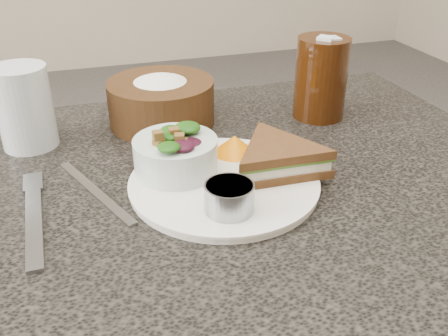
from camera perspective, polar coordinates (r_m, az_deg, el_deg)
The scene contains 10 objects.
dinner_plate at distance 0.68m, azimuth 0.00°, elevation -1.80°, with size 0.26×0.26×0.01m, color white.
sandwich at distance 0.69m, azimuth 6.14°, elevation 1.11°, with size 0.16×0.16×0.04m, color #4B2C15, non-canonical shape.
salad_bowl at distance 0.69m, azimuth -5.57°, elevation 2.11°, with size 0.12×0.12×0.07m, color silver, non-canonical shape.
dressing_ramekin at distance 0.61m, azimuth 0.61°, elevation -3.43°, with size 0.06×0.06×0.04m, color gray.
orange_wedge at distance 0.74m, azimuth 1.22°, elevation 2.70°, with size 0.07×0.07×0.03m, color orange.
fork at distance 0.66m, azimuth -20.90°, elevation -5.70°, with size 0.02×0.20×0.01m, color #959699.
knife at distance 0.69m, azimuth -14.48°, elevation -2.65°, with size 0.01×0.20×0.00m, color #9C9C9E.
bread_basket at distance 0.87m, azimuth -7.22°, elevation 8.28°, with size 0.18×0.18×0.10m, color #4C2F15, non-canonical shape.
cola_glass at distance 0.90m, azimuth 11.05°, elevation 10.41°, with size 0.09×0.09×0.15m, color black, non-canonical shape.
water_glass at distance 0.83m, azimuth -21.85°, elevation 6.45°, with size 0.09×0.09×0.13m, color silver.
Camera 1 is at (-0.15, -0.58, 1.11)m, focal length 40.00 mm.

